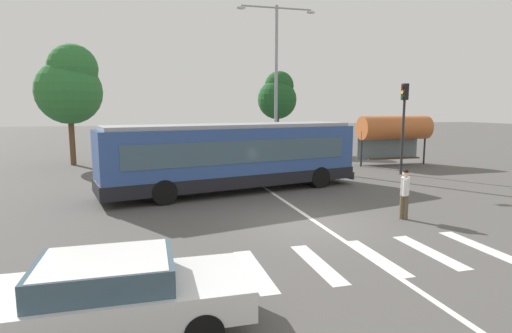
% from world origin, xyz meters
% --- Properties ---
extents(ground_plane, '(160.00, 160.00, 0.00)m').
position_xyz_m(ground_plane, '(0.00, 0.00, 0.00)').
color(ground_plane, '#514F4C').
extents(city_transit_bus, '(12.18, 5.05, 3.06)m').
position_xyz_m(city_transit_bus, '(-1.14, 5.91, 1.59)').
color(city_transit_bus, black).
rests_on(city_transit_bus, ground_plane).
extents(pedestrian_crossing_street, '(0.46, 0.47, 1.72)m').
position_xyz_m(pedestrian_crossing_street, '(3.47, -0.23, 0.97)').
color(pedestrian_crossing_street, brown).
rests_on(pedestrian_crossing_street, ground_plane).
extents(foreground_sedan, '(4.51, 1.90, 1.35)m').
position_xyz_m(foreground_sedan, '(-5.59, -5.17, 0.77)').
color(foreground_sedan, black).
rests_on(foreground_sedan, ground_plane).
extents(parked_car_red, '(1.95, 4.54, 1.35)m').
position_xyz_m(parked_car_red, '(-4.53, 16.48, 0.77)').
color(parked_car_red, black).
rests_on(parked_car_red, ground_plane).
extents(parked_car_silver, '(1.90, 4.51, 1.35)m').
position_xyz_m(parked_car_silver, '(-1.87, 16.05, 0.77)').
color(parked_car_silver, black).
rests_on(parked_car_silver, ground_plane).
extents(parked_car_white, '(2.04, 4.58, 1.35)m').
position_xyz_m(parked_car_white, '(0.80, 15.84, 0.77)').
color(parked_car_white, black).
rests_on(parked_car_white, ground_plane).
extents(parked_car_blue, '(1.98, 4.55, 1.35)m').
position_xyz_m(parked_car_blue, '(3.55, 15.88, 0.77)').
color(parked_car_blue, black).
rests_on(parked_car_blue, ground_plane).
extents(traffic_light_far_corner, '(0.33, 0.32, 5.11)m').
position_xyz_m(traffic_light_far_corner, '(9.07, 8.00, 3.40)').
color(traffic_light_far_corner, '#28282B').
rests_on(traffic_light_far_corner, ground_plane).
extents(bus_stop_shelter, '(4.88, 1.54, 3.25)m').
position_xyz_m(bus_stop_shelter, '(10.87, 11.47, 2.42)').
color(bus_stop_shelter, '#28282B').
rests_on(bus_stop_shelter, ground_plane).
extents(twin_arm_street_lamp, '(5.14, 0.32, 10.03)m').
position_xyz_m(twin_arm_street_lamp, '(3.13, 12.91, 6.13)').
color(twin_arm_street_lamp, '#939399').
rests_on(twin_arm_street_lamp, ground_plane).
extents(background_tree_left, '(4.20, 4.20, 7.85)m').
position_xyz_m(background_tree_left, '(-9.58, 17.12, 5.23)').
color(background_tree_left, brown).
rests_on(background_tree_left, ground_plane).
extents(background_tree_right, '(3.32, 3.32, 6.89)m').
position_xyz_m(background_tree_right, '(6.05, 21.43, 4.80)').
color(background_tree_right, brown).
rests_on(background_tree_right, ground_plane).
extents(crosswalk_painted_stripes, '(6.83, 2.63, 0.01)m').
position_xyz_m(crosswalk_painted_stripes, '(0.59, -3.17, 0.00)').
color(crosswalk_painted_stripes, silver).
rests_on(crosswalk_painted_stripes, ground_plane).
extents(lane_center_line, '(0.16, 24.00, 0.01)m').
position_xyz_m(lane_center_line, '(0.43, 2.00, 0.00)').
color(lane_center_line, silver).
rests_on(lane_center_line, ground_plane).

